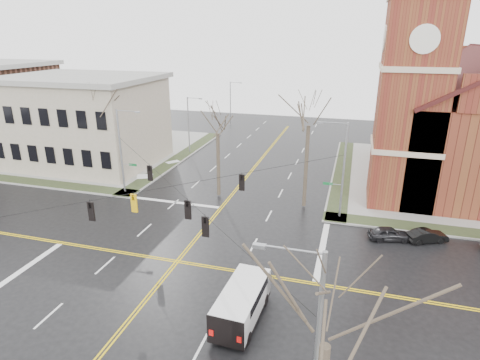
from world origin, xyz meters
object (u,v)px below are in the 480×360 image
(signal_pole_se, at_px, (313,345))
(parked_car_b, at_px, (427,236))
(parked_car_a, at_px, (389,234))
(tree_se, at_px, (326,334))
(streetlight_north_a, at_px, (189,123))
(signal_pole_ne, at_px, (342,168))
(signal_pole_nw, at_px, (122,149))
(streetlight_north_b, at_px, (231,102))
(cargo_van, at_px, (243,300))
(tree_nw_near, at_px, (218,129))
(tree_ne, at_px, (309,120))
(church, at_px, (477,112))
(tree_nw_far, at_px, (100,109))

(signal_pole_se, height_order, parked_car_b, signal_pole_se)
(parked_car_a, height_order, tree_se, tree_se)
(streetlight_north_a, relative_size, parked_car_a, 2.34)
(signal_pole_ne, height_order, signal_pole_nw, same)
(signal_pole_ne, relative_size, streetlight_north_b, 1.12)
(cargo_van, distance_m, tree_nw_near, 20.67)
(streetlight_north_a, relative_size, tree_se, 0.74)
(tree_ne, bearing_deg, streetlight_north_a, 141.17)
(tree_ne, bearing_deg, tree_se, -81.76)
(church, xyz_separation_m, tree_ne, (-16.85, -11.73, 0.41))
(streetlight_north_a, height_order, cargo_van, streetlight_north_a)
(church, bearing_deg, tree_nw_far, -163.76)
(signal_pole_ne, xyz_separation_m, tree_ne, (-3.40, 1.55, 3.89))
(church, height_order, signal_pole_ne, church)
(streetlight_north_b, xyz_separation_m, tree_se, (22.50, -62.07, 3.32))
(signal_pole_nw, relative_size, parked_car_b, 2.67)
(signal_pole_ne, distance_m, signal_pole_nw, 22.64)
(signal_pole_ne, height_order, tree_nw_far, tree_nw_far)
(streetlight_north_a, distance_m, cargo_van, 37.14)
(church, relative_size, signal_pole_nw, 3.06)
(signal_pole_nw, xyz_separation_m, cargo_van, (17.89, -16.25, -3.70))
(tree_nw_near, distance_m, tree_ne, 9.30)
(parked_car_b, bearing_deg, parked_car_a, 75.57)
(signal_pole_ne, height_order, signal_pole_se, same)
(tree_nw_far, bearing_deg, parked_car_b, -7.87)
(streetlight_north_b, bearing_deg, signal_pole_nw, -91.05)
(streetlight_north_b, bearing_deg, tree_ne, -62.01)
(signal_pole_se, xyz_separation_m, parked_car_a, (4.42, 19.66, -4.37))
(streetlight_north_a, distance_m, parked_car_a, 33.25)
(tree_nw_far, bearing_deg, signal_pole_nw, -28.35)
(signal_pole_nw, distance_m, streetlight_north_a, 16.52)
(parked_car_b, relative_size, tree_nw_far, 0.28)
(church, distance_m, streetlight_north_a, 35.78)
(tree_se, bearing_deg, streetlight_north_a, 118.14)
(streetlight_north_b, height_order, parked_car_b, streetlight_north_b)
(signal_pole_ne, height_order, parked_car_b, signal_pole_ne)
(signal_pole_se, bearing_deg, signal_pole_nw, 134.55)
(streetlight_north_a, height_order, streetlight_north_b, same)
(signal_pole_nw, bearing_deg, signal_pole_ne, 0.00)
(streetlight_north_b, bearing_deg, tree_se, -70.08)
(streetlight_north_b, bearing_deg, signal_pole_se, -69.73)
(cargo_van, bearing_deg, streetlight_north_a, 120.48)
(streetlight_north_b, height_order, tree_nw_near, tree_nw_near)
(streetlight_north_a, relative_size, parked_car_b, 2.37)
(cargo_van, height_order, tree_nw_near, tree_nw_near)
(tree_ne, bearing_deg, tree_nw_near, 177.75)
(streetlight_north_b, xyz_separation_m, tree_ne, (18.57, -34.95, 4.38))
(cargo_van, relative_size, parked_car_b, 1.69)
(streetlight_north_a, height_order, tree_nw_far, tree_nw_far)
(streetlight_north_a, distance_m, tree_nw_far, 15.83)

